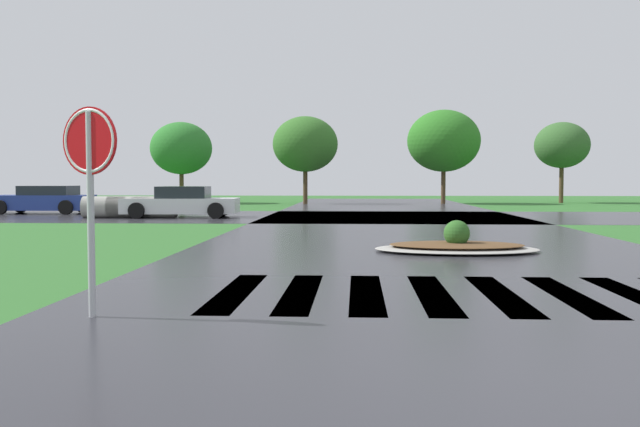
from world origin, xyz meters
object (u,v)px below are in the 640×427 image
at_px(drainage_pipe_stack, 130,207).
at_px(car_dark_suv, 44,200).
at_px(car_white_sedan, 182,203).
at_px(median_island, 457,246).
at_px(stop_sign, 90,162).

bearing_deg(drainage_pipe_stack, car_dark_suv, 147.51).
bearing_deg(drainage_pipe_stack, car_white_sedan, 15.92).
xyz_separation_m(median_island, drainage_pipe_stack, (-11.26, 12.15, 0.31)).
distance_m(stop_sign, car_white_sedan, 20.39).
height_order(car_dark_suv, drainage_pipe_stack, car_dark_suv).
distance_m(stop_sign, drainage_pipe_stack, 20.36).
distance_m(car_white_sedan, drainage_pipe_stack, 2.05).
relative_size(stop_sign, drainage_pipe_stack, 0.63).
relative_size(car_white_sedan, car_dark_suv, 1.07).
relative_size(median_island, car_dark_suv, 0.80).
height_order(stop_sign, median_island, stop_sign).
bearing_deg(median_island, stop_sign, -125.38).
xyz_separation_m(stop_sign, median_island, (5.12, 7.21, -1.62)).
distance_m(car_white_sedan, car_dark_suv, 7.52).
xyz_separation_m(stop_sign, car_dark_suv, (-11.21, 22.60, -1.14)).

